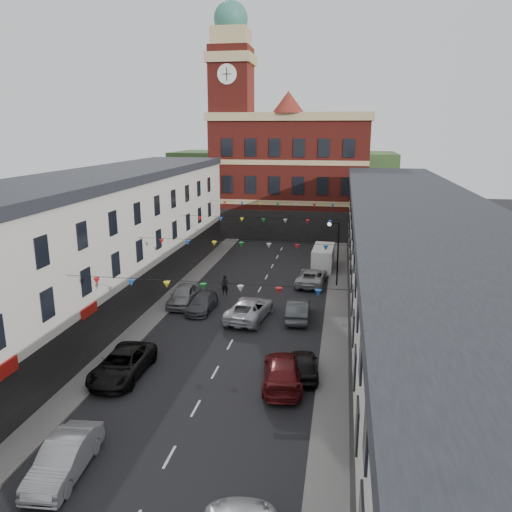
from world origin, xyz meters
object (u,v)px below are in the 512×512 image
Objects in this scene: street_lamp at (335,245)px; car_left_b at (64,458)px; car_left_e at (183,295)px; car_left_d at (202,303)px; car_right_d at (304,365)px; white_van at (323,258)px; car_left_c at (122,364)px; car_right_e at (298,309)px; pedestrian at (225,285)px; moving_car at (249,309)px; car_right_f at (311,277)px; car_right_c at (283,372)px.

car_left_b is at bearing -110.59° from street_lamp.
car_left_e reaches higher than car_left_b.
car_right_d reaches higher than car_left_d.
white_van is at bearing 70.54° from car_left_b.
car_left_d is (0.29, 19.71, -0.12)m from car_left_b.
car_left_d is at bearing -141.48° from street_lamp.
car_left_c is 1.24× the size of car_left_d.
pedestrian is at bearing -36.21° from car_right_e.
white_van is at bearing 56.81° from pedestrian.
moving_car is 1.10× the size of white_van.
street_lamp reaches higher than car_left_c.
car_left_c is 1.02× the size of car_right_f.
street_lamp is 13.38m from car_left_d.
car_left_e is 1.18× the size of car_right_d.
car_left_c is at bearing -93.21° from pedestrian.
street_lamp is 1.29× the size of car_right_e.
white_van reaches higher than pedestrian.
car_left_b is 19.13m from moving_car.
car_left_d is at bearing -54.01° from car_right_d.
car_right_d is at bearing -53.75° from pedestrian.
white_van is at bearing -100.69° from moving_car.
car_right_f is at bearing -94.83° from car_right_d.
car_left_b is 0.85× the size of car_left_c.
pedestrian is at bearing -66.74° from car_right_d.
moving_car is at bearing -22.21° from car_left_e.
car_right_c is (9.28, 0.65, 0.03)m from car_left_c.
car_right_f is (9.98, 7.25, -0.06)m from car_left_e.
car_left_c is (-1.27, 8.42, -0.00)m from car_left_b.
car_left_c is 14.18m from car_right_e.
white_van reaches higher than car_right_f.
car_left_c is at bearing 94.37° from car_left_b.
car_right_f is at bearing -106.05° from moving_car.
car_left_b is 0.86× the size of car_right_f.
car_right_e is 8.89m from car_right_f.
car_right_e reaches higher than car_left_c.
car_right_c is 1.17× the size of car_right_e.
street_lamp is 3.79m from car_right_f.
street_lamp is 22.86m from car_left_c.
car_left_b reaches higher than car_left_d.
car_left_d is at bearing -59.99° from car_right_c.
car_right_c reaches higher than car_right_f.
car_left_d is (-10.15, -8.08, -3.27)m from street_lamp.
car_right_e is at bearing -95.52° from car_right_c.
car_right_f is (8.08, 8.38, 0.11)m from car_left_d.
car_left_e is 15.20m from car_right_c.
pedestrian is (0.88, 4.11, 0.24)m from car_left_d.
car_left_c is 1.37× the size of car_right_d.
car_right_f is (-0.73, 17.77, 0.07)m from car_right_d.
pedestrian reaches higher than car_right_d.
car_left_b is at bearing -103.15° from white_van.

